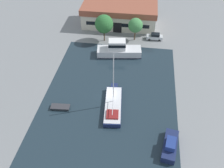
% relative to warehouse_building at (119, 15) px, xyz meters
% --- Properties ---
extents(ground_plane, '(440.00, 440.00, 0.00)m').
position_rel_warehouse_building_xyz_m(ground_plane, '(1.86, -31.34, -3.04)').
color(ground_plane, gray).
extents(water_canal, '(27.29, 39.31, 0.01)m').
position_rel_warehouse_building_xyz_m(water_canal, '(1.86, -31.34, -3.04)').
color(water_canal, '#1E2D38').
rests_on(water_canal, ground).
extents(warehouse_building, '(21.80, 10.40, 6.02)m').
position_rel_warehouse_building_xyz_m(warehouse_building, '(0.00, 0.00, 0.00)').
color(warehouse_building, beige).
rests_on(warehouse_building, ground).
extents(quay_tree_near_building, '(4.85, 4.85, 7.42)m').
position_rel_warehouse_building_xyz_m(quay_tree_near_building, '(-2.91, -9.74, 1.94)').
color(quay_tree_near_building, brown).
rests_on(quay_tree_near_building, ground).
extents(quay_tree_by_water, '(3.87, 3.87, 6.35)m').
position_rel_warehouse_building_xyz_m(quay_tree_by_water, '(5.25, -8.21, 1.35)').
color(quay_tree_by_water, brown).
rests_on(quay_tree_by_water, ground).
extents(parked_car, '(4.40, 1.83, 1.81)m').
position_rel_warehouse_building_xyz_m(parked_car, '(10.66, -7.22, -2.15)').
color(parked_car, silver).
rests_on(parked_car, ground).
extents(sailboat_moored, '(4.17, 11.60, 12.68)m').
position_rel_warehouse_building_xyz_m(sailboat_moored, '(2.91, -34.12, -2.45)').
color(sailboat_moored, '#19234C').
rests_on(sailboat_moored, water_canal).
extents(motor_cruiser, '(11.46, 5.14, 4.18)m').
position_rel_warehouse_building_xyz_m(motor_cruiser, '(1.73, -15.98, -1.53)').
color(motor_cruiser, silver).
rests_on(motor_cruiser, water_canal).
extents(small_dinghy, '(3.85, 1.79, 0.55)m').
position_rel_warehouse_building_xyz_m(small_dinghy, '(-7.44, -35.91, -2.76)').
color(small_dinghy, '#23282D').
rests_on(small_dinghy, water_canal).
extents(cabin_boat, '(3.20, 6.56, 2.31)m').
position_rel_warehouse_building_xyz_m(cabin_boat, '(13.77, -42.30, -2.19)').
color(cabin_boat, '#19234C').
rests_on(cabin_boat, water_canal).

